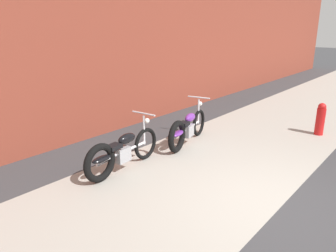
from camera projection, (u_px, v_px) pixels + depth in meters
The scene contains 6 objects.
ground_plane at pixel (281, 207), 5.11m from camera, with size 80.00×80.00×0.00m, color #38383A.
sidewalk_slab at pixel (190, 176), 6.18m from camera, with size 36.00×3.50×0.01m, color #9E998E.
brick_building_wall at pixel (73, 44), 7.60m from camera, with size 36.00×0.50×4.60m, color brown.
motorcycle_black at pixel (119, 153), 6.23m from camera, with size 2.01×0.58×1.03m.
motorcycle_purple at pixel (186, 129), 7.64m from camera, with size 1.98×0.71×1.03m.
fire_hydrant at pixel (320, 119), 8.38m from camera, with size 0.22×0.22×0.84m.
Camera 1 is at (-4.59, -1.52, 2.74)m, focal length 34.89 mm.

